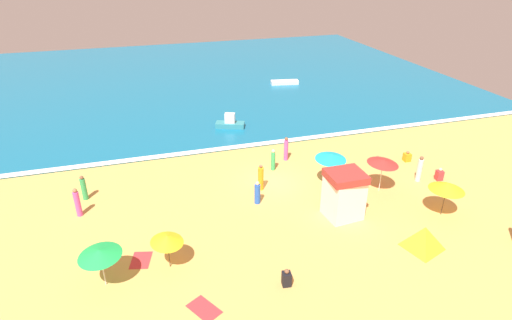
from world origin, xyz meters
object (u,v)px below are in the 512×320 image
object	(u,v)px
beachgoer_4	(377,162)
beach_umbrella_4	(331,157)
lifeguard_cabana	(344,194)
beach_umbrella_1	(99,253)
beachgoer_10	(261,178)
beachgoer_9	(419,169)
beachgoer_2	(286,149)
beachgoer_3	(257,193)
small_boat_1	(230,123)
beachgoer_8	(287,278)
beachgoer_6	(407,157)
beachgoer_5	(84,188)
beachgoer_1	(439,175)
beach_umbrella_3	(383,162)
beachgoer_7	(77,203)
beach_tent	(424,237)
beachgoer_11	(273,160)
beach_umbrella_2	(447,186)
small_boat_0	(285,82)
beach_umbrella_0	(167,239)

from	to	relation	value
beachgoer_4	beach_umbrella_4	bearing A→B (deg)	-161.88
lifeguard_cabana	beach_umbrella_1	distance (m)	13.64
beachgoer_10	beachgoer_9	bearing A→B (deg)	-10.69
beachgoer_2	beachgoer_3	world-z (taller)	beachgoer_2
beachgoer_9	small_boat_1	xyz separation A→B (m)	(-10.17, 13.08, -0.37)
beach_umbrella_4	beachgoer_8	world-z (taller)	beach_umbrella_4
lifeguard_cabana	beachgoer_6	distance (m)	9.71
lifeguard_cabana	beachgoer_5	xyz separation A→B (m)	(-14.85, 6.43, -0.69)
beachgoer_1	small_boat_1	world-z (taller)	small_boat_1
beachgoer_3	beachgoer_8	size ratio (longest dim) A/B	1.64
beach_umbrella_3	beachgoer_7	distance (m)	19.04
beachgoer_7	beachgoer_9	world-z (taller)	beachgoer_9
beach_umbrella_1	beachgoer_4	xyz separation A→B (m)	(18.96, 7.12, -1.53)
beach_umbrella_3	small_boat_1	bearing A→B (deg)	117.01
beach_umbrella_1	beach_tent	size ratio (longest dim) A/B	1.13
beachgoer_5	beachgoer_8	distance (m)	14.58
beach_umbrella_4	beachgoer_8	xyz separation A→B (m)	(-6.10, -8.12, -1.73)
beachgoer_11	small_boat_1	distance (m)	8.73
beachgoer_5	beachgoer_8	xyz separation A→B (m)	(9.61, -10.96, -0.39)
beachgoer_4	beachgoer_9	size ratio (longest dim) A/B	0.45
beach_tent	beachgoer_2	size ratio (longest dim) A/B	1.34
lifeguard_cabana	beachgoer_2	xyz separation A→B (m)	(-0.59, 8.03, -0.58)
beach_umbrella_3	beachgoer_3	distance (m)	8.35
beach_umbrella_4	beachgoer_4	xyz separation A→B (m)	(4.62, 1.51, -1.77)
beach_umbrella_2	beachgoer_5	distance (m)	22.21
beachgoer_5	small_boat_0	distance (m)	29.31
beach_umbrella_4	beachgoer_2	distance (m)	4.83
beachgoer_6	beachgoer_7	distance (m)	23.21
beach_umbrella_3	small_boat_0	distance (m)	25.04
beachgoer_4	beachgoer_6	distance (m)	2.64
small_boat_0	beach_umbrella_4	bearing A→B (deg)	-103.11
beachgoer_3	small_boat_0	xyz separation A→B (m)	(10.70, 23.95, -0.39)
beach_umbrella_1	beachgoer_10	distance (m)	11.71
beachgoer_3	beachgoer_7	world-z (taller)	beachgoer_7
beachgoer_1	beachgoer_4	size ratio (longest dim) A/B	1.09
beachgoer_8	small_boat_1	xyz separation A→B (m)	(2.09, 19.95, 0.11)
beachgoer_3	beachgoer_6	world-z (taller)	beachgoer_3
beachgoer_4	beachgoer_6	xyz separation A→B (m)	(2.64, 0.10, -0.03)
beach_umbrella_1	beachgoer_5	world-z (taller)	beach_umbrella_1
beach_umbrella_4	beachgoer_9	xyz separation A→B (m)	(6.17, -1.24, -1.25)
beach_umbrella_3	beach_umbrella_4	bearing A→B (deg)	149.98
beach_umbrella_3	small_boat_1	size ratio (longest dim) A/B	1.02
beach_umbrella_4	small_boat_0	size ratio (longest dim) A/B	0.72
beachgoer_7	beach_umbrella_4	bearing A→B (deg)	-3.56
beach_umbrella_0	beachgoer_7	world-z (taller)	beach_umbrella_0
beach_umbrella_3	beachgoer_11	world-z (taller)	beach_umbrella_3
beachgoer_2	beachgoer_3	size ratio (longest dim) A/B	1.21
beachgoer_2	beachgoer_8	size ratio (longest dim) A/B	1.99
beachgoer_1	beachgoer_10	world-z (taller)	beachgoer_10
beachgoer_5	beachgoer_6	bearing A→B (deg)	-3.08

